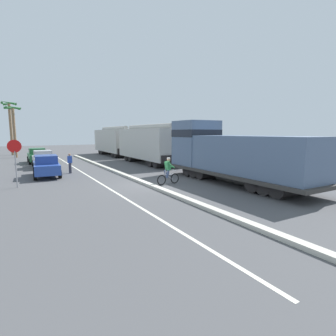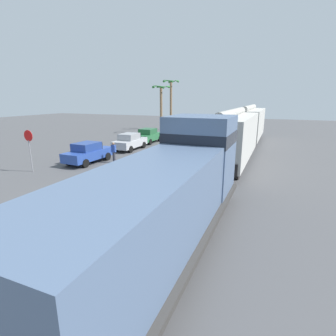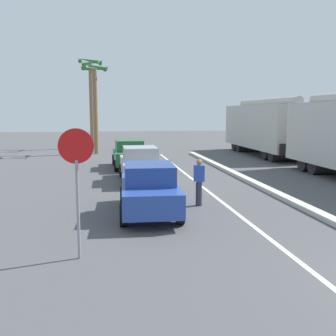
{
  "view_description": "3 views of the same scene",
  "coord_description": "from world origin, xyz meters",
  "px_view_note": "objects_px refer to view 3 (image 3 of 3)",
  "views": [
    {
      "loc": [
        -6.92,
        -14.82,
        3.29
      ],
      "look_at": [
        1.66,
        0.17,
        0.96
      ],
      "focal_mm": 28.0,
      "sensor_mm": 36.0,
      "label": 1
    },
    {
      "loc": [
        8.4,
        -9.52,
        4.97
      ],
      "look_at": [
        3.46,
        2.29,
        1.54
      ],
      "focal_mm": 28.0,
      "sensor_mm": 36.0,
      "label": 2
    },
    {
      "loc": [
        -6.48,
        -5.46,
        3.23
      ],
      "look_at": [
        -4.31,
        8.29,
        1.23
      ],
      "focal_mm": 42.0,
      "sensor_mm": 36.0,
      "label": 3
    }
  ],
  "objects_px": {
    "palm_tree_near": "(95,91)",
    "palm_tree_far": "(91,87)",
    "parked_car_silver": "(140,164)",
    "parked_car_green": "(129,154)",
    "hopper_car_middle": "(266,127)",
    "stop_sign": "(77,168)",
    "parked_car_blue": "(149,189)",
    "pedestrian_by_cars": "(199,182)"
  },
  "relations": [
    {
      "from": "palm_tree_near",
      "to": "palm_tree_far",
      "type": "distance_m",
      "value": 4.87
    },
    {
      "from": "parked_car_silver",
      "to": "parked_car_green",
      "type": "relative_size",
      "value": 0.99
    },
    {
      "from": "hopper_car_middle",
      "to": "stop_sign",
      "type": "bearing_deg",
      "value": -122.91
    },
    {
      "from": "parked_car_green",
      "to": "parked_car_blue",
      "type": "bearing_deg",
      "value": -89.95
    },
    {
      "from": "hopper_car_middle",
      "to": "stop_sign",
      "type": "relative_size",
      "value": 3.68
    },
    {
      "from": "hopper_car_middle",
      "to": "parked_car_blue",
      "type": "bearing_deg",
      "value": -123.85
    },
    {
      "from": "parked_car_silver",
      "to": "parked_car_green",
      "type": "height_order",
      "value": "same"
    },
    {
      "from": "palm_tree_near",
      "to": "palm_tree_far",
      "type": "bearing_deg",
      "value": 95.19
    },
    {
      "from": "parked_car_silver",
      "to": "palm_tree_near",
      "type": "xyz_separation_m",
      "value": [
        -2.29,
        12.68,
        3.94
      ]
    },
    {
      "from": "parked_car_silver",
      "to": "palm_tree_far",
      "type": "distance_m",
      "value": 18.28
    },
    {
      "from": "hopper_car_middle",
      "to": "pedestrian_by_cars",
      "type": "height_order",
      "value": "hopper_car_middle"
    },
    {
      "from": "parked_car_blue",
      "to": "pedestrian_by_cars",
      "type": "distance_m",
      "value": 2.01
    },
    {
      "from": "hopper_car_middle",
      "to": "palm_tree_far",
      "type": "height_order",
      "value": "palm_tree_far"
    },
    {
      "from": "stop_sign",
      "to": "palm_tree_far",
      "type": "bearing_deg",
      "value": 91.18
    },
    {
      "from": "palm_tree_far",
      "to": "pedestrian_by_cars",
      "type": "bearing_deg",
      "value": -79.18
    },
    {
      "from": "pedestrian_by_cars",
      "to": "parked_car_green",
      "type": "bearing_deg",
      "value": 100.77
    },
    {
      "from": "parked_car_blue",
      "to": "pedestrian_by_cars",
      "type": "xyz_separation_m",
      "value": [
        1.82,
        0.83,
        0.03
      ]
    },
    {
      "from": "parked_car_blue",
      "to": "parked_car_silver",
      "type": "xyz_separation_m",
      "value": [
        0.23,
        5.97,
        0.0
      ]
    },
    {
      "from": "parked_car_silver",
      "to": "stop_sign",
      "type": "xyz_separation_m",
      "value": [
        -2.18,
        -9.54,
        1.21
      ]
    },
    {
      "from": "parked_car_green",
      "to": "palm_tree_near",
      "type": "relative_size",
      "value": 0.62
    },
    {
      "from": "parked_car_blue",
      "to": "palm_tree_far",
      "type": "bearing_deg",
      "value": 96.08
    },
    {
      "from": "palm_tree_far",
      "to": "parked_car_silver",
      "type": "bearing_deg",
      "value": -81.12
    },
    {
      "from": "pedestrian_by_cars",
      "to": "hopper_car_middle",
      "type": "bearing_deg",
      "value": 59.7
    },
    {
      "from": "hopper_car_middle",
      "to": "stop_sign",
      "type": "height_order",
      "value": "hopper_car_middle"
    },
    {
      "from": "parked_car_green",
      "to": "parked_car_silver",
      "type": "bearing_deg",
      "value": -86.93
    },
    {
      "from": "parked_car_blue",
      "to": "palm_tree_far",
      "type": "relative_size",
      "value": 0.54
    },
    {
      "from": "pedestrian_by_cars",
      "to": "palm_tree_far",
      "type": "bearing_deg",
      "value": 100.82
    },
    {
      "from": "parked_car_silver",
      "to": "palm_tree_near",
      "type": "relative_size",
      "value": 0.62
    },
    {
      "from": "hopper_car_middle",
      "to": "palm_tree_far",
      "type": "bearing_deg",
      "value": 148.24
    },
    {
      "from": "parked_car_blue",
      "to": "parked_car_silver",
      "type": "relative_size",
      "value": 1.01
    },
    {
      "from": "stop_sign",
      "to": "parked_car_silver",
      "type": "bearing_deg",
      "value": 77.16
    },
    {
      "from": "parked_car_green",
      "to": "stop_sign",
      "type": "height_order",
      "value": "stop_sign"
    },
    {
      "from": "parked_car_blue",
      "to": "pedestrian_by_cars",
      "type": "bearing_deg",
      "value": 24.55
    },
    {
      "from": "parked_car_blue",
      "to": "pedestrian_by_cars",
      "type": "relative_size",
      "value": 2.63
    },
    {
      "from": "parked_car_blue",
      "to": "parked_car_silver",
      "type": "bearing_deg",
      "value": 87.78
    },
    {
      "from": "hopper_car_middle",
      "to": "parked_car_blue",
      "type": "xyz_separation_m",
      "value": [
        -10.39,
        -15.49,
        -1.26
      ]
    },
    {
      "from": "hopper_car_middle",
      "to": "palm_tree_far",
      "type": "relative_size",
      "value": 1.35
    },
    {
      "from": "hopper_car_middle",
      "to": "palm_tree_near",
      "type": "xyz_separation_m",
      "value": [
        -12.45,
        3.16,
        2.68
      ]
    },
    {
      "from": "pedestrian_by_cars",
      "to": "stop_sign",
      "type": "bearing_deg",
      "value": -130.56
    },
    {
      "from": "parked_car_green",
      "to": "pedestrian_by_cars",
      "type": "xyz_separation_m",
      "value": [
        1.83,
        -9.63,
        0.03
      ]
    },
    {
      "from": "parked_car_blue",
      "to": "stop_sign",
      "type": "xyz_separation_m",
      "value": [
        -1.94,
        -3.57,
        1.21
      ]
    },
    {
      "from": "stop_sign",
      "to": "pedestrian_by_cars",
      "type": "bearing_deg",
      "value": 49.44
    }
  ]
}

